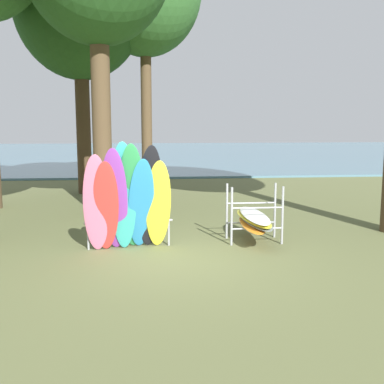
{
  "coord_description": "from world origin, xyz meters",
  "views": [
    {
      "loc": [
        -0.6,
        -8.71,
        2.59
      ],
      "look_at": [
        0.35,
        1.25,
        1.1
      ],
      "focal_mm": 43.71,
      "sensor_mm": 36.0,
      "label": 1
    }
  ],
  "objects": [
    {
      "name": "board_storage_rack",
      "position": [
        1.7,
        1.15,
        0.5
      ],
      "size": [
        1.15,
        2.13,
        1.25
      ],
      "color": "#9EA0A5",
      "rests_on": "ground"
    },
    {
      "name": "tree_far_left_back",
      "position": [
        -2.91,
        8.72,
        6.68
      ],
      "size": [
        4.59,
        4.59,
        9.37
      ],
      "color": "#42301E",
      "rests_on": "ground"
    },
    {
      "name": "lake_water",
      "position": [
        0.0,
        30.79,
        0.05
      ],
      "size": [
        80.0,
        36.0,
        0.1
      ],
      "primitive_type": "cube",
      "color": "slate",
      "rests_on": "ground"
    },
    {
      "name": "leaning_board_pile",
      "position": [
        -1.01,
        0.6,
        1.02
      ],
      "size": [
        1.82,
        0.89,
        2.24
      ],
      "color": "pink",
      "rests_on": "ground"
    },
    {
      "name": "ground_plane",
      "position": [
        0.0,
        0.0,
        0.0
      ],
      "size": [
        80.0,
        80.0,
        0.0
      ],
      "primitive_type": "plane",
      "color": "#60663D"
    }
  ]
}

